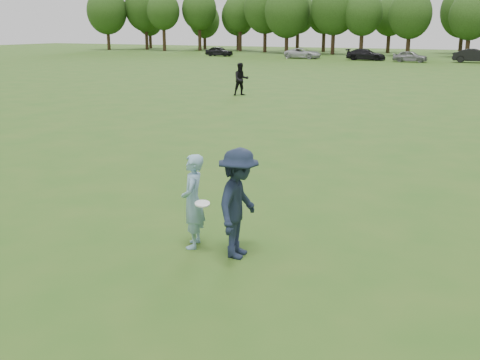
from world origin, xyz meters
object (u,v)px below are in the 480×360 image
at_px(car_d, 366,55).
at_px(player_far_a, 241,79).
at_px(thrower, 193,201).
at_px(car_a, 219,51).
at_px(car_e, 410,56).
at_px(car_c, 303,53).
at_px(defender, 239,204).
at_px(car_f, 475,56).

bearing_deg(car_d, player_far_a, 179.09).
relative_size(thrower, car_a, 0.45).
bearing_deg(car_e, thrower, -172.86).
bearing_deg(car_c, car_e, -92.99).
relative_size(car_a, car_c, 0.82).
height_order(defender, car_a, defender).
bearing_deg(car_f, defender, -177.93).
relative_size(defender, car_e, 0.51).
relative_size(car_c, car_f, 1.01).
xyz_separation_m(defender, car_e, (-7.53, 59.49, -0.33)).
height_order(defender, car_f, defender).
bearing_deg(car_a, car_e, -94.11).
bearing_deg(car_e, car_f, -72.73).
bearing_deg(thrower, car_e, 165.05).
xyz_separation_m(thrower, car_e, (-6.57, 59.45, -0.22)).
height_order(defender, car_d, defender).
relative_size(thrower, car_e, 0.46).
relative_size(car_a, car_e, 1.01).
bearing_deg(player_far_a, car_e, 45.37).
bearing_deg(car_e, car_d, 76.14).
bearing_deg(car_e, defender, -171.96).
bearing_deg(car_c, thrower, -157.71).
height_order(car_d, car_e, car_d).
bearing_deg(car_d, car_c, 84.12).
bearing_deg(car_f, car_c, 92.27).
height_order(thrower, player_far_a, player_far_a).
bearing_deg(car_d, car_f, -91.81).
distance_m(thrower, car_f, 61.44).
relative_size(defender, car_a, 0.51).
bearing_deg(defender, car_d, 6.05).
bearing_deg(car_d, car_e, -109.05).
height_order(player_far_a, car_e, player_far_a).
xyz_separation_m(car_d, car_e, (5.52, -1.45, -0.03)).
distance_m(car_d, car_f, 12.29).
relative_size(player_far_a, car_d, 0.40).
xyz_separation_m(player_far_a, car_a, (-23.04, 39.92, -0.29)).
bearing_deg(player_far_a, car_c, 65.16).
bearing_deg(car_d, car_a, 83.49).
relative_size(defender, player_far_a, 1.03).
height_order(car_e, car_f, car_f).
bearing_deg(defender, car_e, 1.18).
height_order(defender, car_c, defender).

